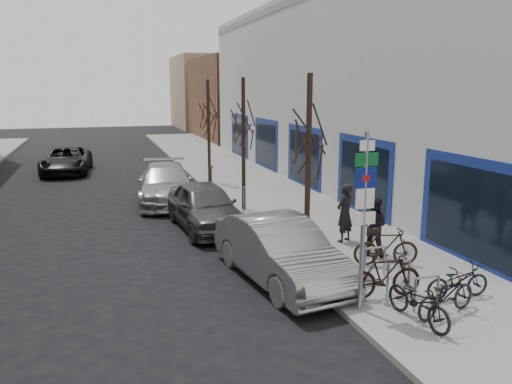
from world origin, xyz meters
TOP-DOWN VIEW (x-y plane):
  - ground at (0.00, 0.00)m, footprint 120.00×120.00m
  - sidewalk_east at (4.50, 10.00)m, footprint 5.00×70.00m
  - commercial_building at (17.00, 16.00)m, footprint 20.00×32.00m
  - brick_building_far at (13.00, 40.00)m, footprint 12.00×14.00m
  - tan_building_far at (13.50, 55.00)m, footprint 13.00×12.00m
  - highway_sign_pole at (2.40, -0.01)m, footprint 0.55×0.10m
  - bike_rack at (3.80, 0.60)m, footprint 0.66×2.26m
  - tree_near at (2.60, 3.50)m, footprint 1.80×1.80m
  - tree_mid at (2.60, 10.00)m, footprint 1.80×1.80m
  - tree_far at (2.60, 16.50)m, footprint 1.80×1.80m
  - meter_front at (2.15, 3.00)m, footprint 0.10×0.08m
  - meter_mid at (2.15, 8.50)m, footprint 0.10×0.08m
  - meter_back at (2.15, 14.00)m, footprint 0.10×0.08m
  - bike_near_left at (3.28, -0.94)m, footprint 0.79×1.92m
  - bike_near_right at (3.28, 0.40)m, footprint 1.94×0.75m
  - bike_mid_curb at (4.94, -0.15)m, footprint 1.68×0.58m
  - bike_mid_inner at (2.21, 1.37)m, footprint 1.63×0.71m
  - bike_far_curb at (4.07, -0.82)m, footprint 1.88×0.97m
  - bike_far_inner at (4.53, 2.33)m, footprint 1.94×1.04m
  - parked_car_front at (1.40, 2.53)m, footprint 2.48×5.35m
  - parked_car_mid at (0.56, 8.11)m, footprint 2.37×5.14m
  - parked_car_back at (-0.20, 12.93)m, footprint 3.03×6.10m
  - lane_car at (-4.87, 22.68)m, footprint 3.04×5.87m
  - pedestrian_near at (4.47, 4.72)m, footprint 0.84×0.74m
  - pedestrian_far at (4.65, 3.26)m, footprint 0.80×0.78m

SIDE VIEW (x-z plane):
  - ground at x=0.00m, z-range 0.00..0.00m
  - sidewalk_east at x=4.50m, z-range 0.00..0.15m
  - bike_mid_inner at x=2.21m, z-range 0.15..1.10m
  - bike_mid_curb at x=4.94m, z-range 0.15..1.17m
  - bike_rack at x=3.80m, z-range 0.24..1.07m
  - bike_far_curb at x=4.07m, z-range 0.15..1.25m
  - bike_far_inner at x=4.53m, z-range 0.15..1.28m
  - bike_near_left at x=3.28m, z-range 0.15..1.29m
  - bike_near_right at x=3.28m, z-range 0.15..1.30m
  - lane_car at x=-4.87m, z-range 0.00..1.58m
  - parked_car_front at x=1.40m, z-range 0.00..1.70m
  - parked_car_back at x=-0.20m, z-range 0.00..1.70m
  - parked_car_mid at x=0.56m, z-range 0.00..1.71m
  - meter_front at x=2.15m, z-range 0.28..1.55m
  - meter_mid at x=2.15m, z-range 0.28..1.55m
  - meter_back at x=2.15m, z-range 0.28..1.55m
  - pedestrian_far at x=4.65m, z-range 0.15..1.96m
  - pedestrian_near at x=4.47m, z-range 0.15..2.08m
  - highway_sign_pole at x=2.40m, z-range 0.36..4.56m
  - brick_building_far at x=13.00m, z-range 0.00..8.00m
  - tree_near at x=2.60m, z-range 1.35..6.85m
  - tree_mid at x=2.60m, z-range 1.35..6.85m
  - tree_far at x=2.60m, z-range 1.35..6.85m
  - tan_building_far at x=13.50m, z-range 0.00..9.00m
  - commercial_building at x=17.00m, z-range 0.00..10.00m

